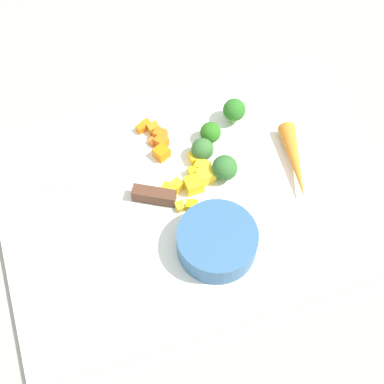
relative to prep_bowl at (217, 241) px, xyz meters
The scene contains 25 objects.
ground_plane 0.09m from the prep_bowl, 86.11° to the right, with size 4.00×4.00×0.00m, color #9A988D.
cutting_board 0.09m from the prep_bowl, 86.11° to the right, with size 0.54×0.39×0.01m, color white.
prep_bowl is the anchor object (origin of this frame).
chef_knife 0.17m from the prep_bowl, 49.49° to the right, with size 0.26×0.16×0.02m.
whole_carrot 0.17m from the prep_bowl, 150.54° to the right, with size 0.03×0.03×0.12m, color orange.
carrot_dice_0 0.20m from the prep_bowl, 84.25° to the right, with size 0.02×0.02×0.02m, color orange.
carrot_dice_1 0.22m from the prep_bowl, 78.76° to the right, with size 0.01×0.01×0.01m, color orange.
carrot_dice_2 0.19m from the prep_bowl, 80.53° to the right, with size 0.01×0.01×0.01m, color orange.
carrot_dice_3 0.17m from the prep_bowl, 80.66° to the right, with size 0.02×0.02×0.02m, color orange.
carrot_dice_4 0.22m from the prep_bowl, 83.06° to the right, with size 0.02×0.01×0.01m, color orange.
carrot_dice_5 0.19m from the prep_bowl, 83.26° to the right, with size 0.02×0.02×0.02m, color orange.
carrot_dice_6 0.23m from the prep_bowl, 81.48° to the right, with size 0.01×0.01×0.01m, color orange.
pepper_dice_0 0.11m from the prep_bowl, 101.25° to the right, with size 0.02×0.02×0.02m, color yellow.
pepper_dice_1 0.11m from the prep_bowl, 78.19° to the right, with size 0.01×0.01×0.02m, color yellow.
pepper_dice_2 0.08m from the prep_bowl, 69.12° to the right, with size 0.01×0.01×0.01m, color yellow.
pepper_dice_3 0.11m from the prep_bowl, 69.27° to the right, with size 0.02×0.02×0.02m, color yellow.
pepper_dice_4 0.10m from the prep_bowl, 90.16° to the right, with size 0.02×0.02×0.02m, color yellow.
pepper_dice_5 0.13m from the prep_bowl, 99.84° to the right, with size 0.02×0.02×0.02m, color yellow.
pepper_dice_6 0.14m from the prep_bowl, 96.80° to the right, with size 0.02×0.02×0.02m, color yellow.
pepper_dice_7 0.07m from the prep_bowl, 79.87° to the right, with size 0.01×0.02×0.01m, color yellow.
pepper_dice_8 0.12m from the prep_bowl, 93.50° to the right, with size 0.02×0.02×0.02m, color yellow.
broccoli_floret_0 0.11m from the prep_bowl, 114.85° to the right, with size 0.04×0.04×0.04m.
broccoli_floret_1 0.15m from the prep_bowl, 101.29° to the right, with size 0.03×0.03×0.04m.
broccoli_floret_2 0.18m from the prep_bowl, 106.42° to the right, with size 0.03×0.03×0.03m.
broccoli_floret_3 0.22m from the prep_bowl, 116.25° to the right, with size 0.03×0.03×0.04m.
Camera 1 is at (0.13, 0.40, 0.73)m, focal length 54.80 mm.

